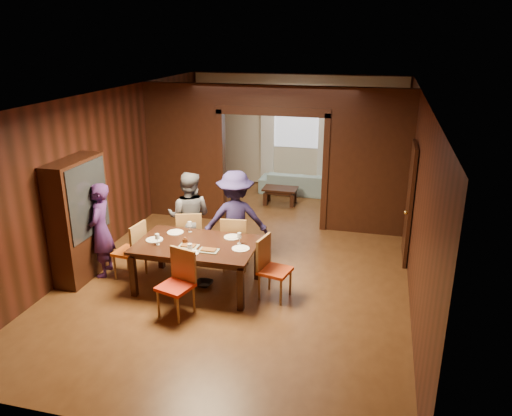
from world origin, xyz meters
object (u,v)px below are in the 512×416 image
(person_navy, at_px, (236,219))
(chair_left, at_px, (129,250))
(chair_far_l, at_px, (190,236))
(coffee_table, at_px, (280,196))
(chair_near, at_px, (175,285))
(chair_far_r, at_px, (236,242))
(chair_right, at_px, (275,269))
(hutch, at_px, (79,219))
(person_purple, at_px, (101,230))
(dining_table, at_px, (197,265))
(person_grey, at_px, (189,217))
(sofa, at_px, (297,183))

(person_navy, bearing_deg, chair_left, 11.38)
(chair_far_l, bearing_deg, coffee_table, -122.52)
(coffee_table, bearing_deg, chair_far_l, -104.67)
(person_navy, distance_m, chair_near, 1.86)
(chair_far_r, relative_size, chair_near, 1.00)
(coffee_table, distance_m, chair_right, 4.44)
(chair_far_l, distance_m, chair_far_r, 0.85)
(hutch, bearing_deg, coffee_table, 60.92)
(person_purple, relative_size, person_navy, 0.93)
(dining_table, height_order, chair_far_r, chair_far_r)
(chair_far_r, bearing_deg, hutch, 12.81)
(person_grey, xyz_separation_m, chair_left, (-0.73, -0.87, -0.33))
(chair_far_l, bearing_deg, dining_table, 99.54)
(chair_left, distance_m, chair_right, 2.48)
(person_purple, distance_m, chair_near, 1.94)
(person_grey, distance_m, chair_far_r, 0.94)
(hutch, bearing_deg, person_purple, 18.76)
(chair_far_l, relative_size, chair_near, 1.00)
(chair_left, xyz_separation_m, chair_far_l, (0.76, 0.81, 0.00))
(chair_far_l, height_order, hutch, hutch)
(person_purple, height_order, chair_far_r, person_purple)
(chair_right, bearing_deg, chair_far_l, 75.32)
(chair_right, distance_m, chair_far_l, 1.94)
(chair_right, relative_size, hutch, 0.48)
(dining_table, height_order, coffee_table, dining_table)
(chair_right, distance_m, chair_far_r, 1.21)
(sofa, bearing_deg, chair_far_r, 86.75)
(dining_table, relative_size, chair_far_l, 1.93)
(hutch, bearing_deg, sofa, 63.33)
(coffee_table, bearing_deg, sofa, 75.75)
(coffee_table, bearing_deg, chair_near, -94.99)
(person_purple, xyz_separation_m, person_grey, (1.21, 0.89, 0.02))
(chair_left, distance_m, hutch, 0.94)
(chair_left, height_order, chair_near, same)
(person_navy, height_order, chair_left, person_navy)
(person_purple, relative_size, sofa, 0.86)
(chair_far_l, xyz_separation_m, chair_far_r, (0.85, -0.06, 0.00))
(chair_left, xyz_separation_m, hutch, (-0.78, -0.12, 0.52))
(chair_far_r, distance_m, hutch, 2.59)
(person_grey, distance_m, sofa, 4.54)
(person_purple, bearing_deg, chair_near, 48.05)
(person_purple, bearing_deg, person_navy, 99.48)
(chair_far_r, height_order, chair_near, same)
(dining_table, bearing_deg, coffee_table, 84.08)
(person_grey, xyz_separation_m, person_navy, (0.85, -0.01, 0.04))
(chair_right, bearing_deg, person_navy, 56.51)
(person_purple, relative_size, chair_far_l, 1.64)
(person_grey, xyz_separation_m, chair_far_l, (0.03, -0.06, -0.33))
(chair_far_l, relative_size, hutch, 0.48)
(dining_table, relative_size, chair_near, 1.93)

